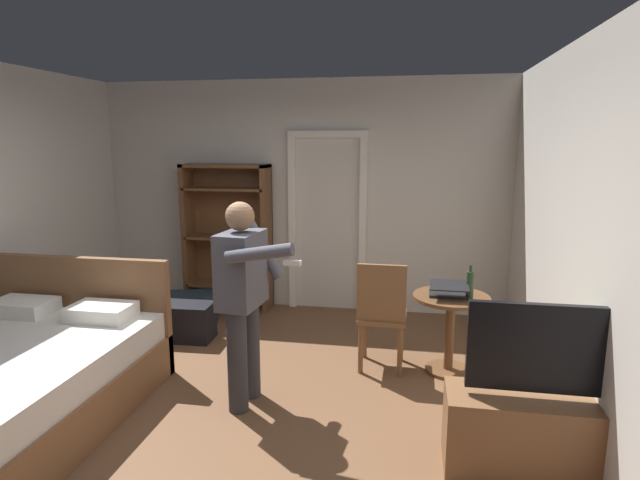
{
  "coord_description": "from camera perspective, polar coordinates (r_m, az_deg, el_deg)",
  "views": [
    {
      "loc": [
        1.31,
        -3.37,
        2.01
      ],
      "look_at": [
        0.64,
        0.37,
        1.28
      ],
      "focal_mm": 28.84,
      "sensor_mm": 36.0,
      "label": 1
    }
  ],
  "objects": [
    {
      "name": "wooden_chair",
      "position": [
        4.57,
        6.86,
        -7.9
      ],
      "size": [
        0.43,
        0.43,
        0.99
      ],
      "color": "brown",
      "rests_on": "ground_plane"
    },
    {
      "name": "laptop",
      "position": [
        4.54,
        14.07,
        -5.51
      ],
      "size": [
        0.32,
        0.33,
        0.15
      ],
      "color": "black",
      "rests_on": "side_table"
    },
    {
      "name": "person_blue_shirt",
      "position": [
        3.9,
        -8.48,
        -5.58
      ],
      "size": [
        0.67,
        0.63,
        1.58
      ],
      "color": "#333338",
      "rests_on": "ground_plane"
    },
    {
      "name": "doorway_frame",
      "position": [
        6.09,
        0.81,
        3.46
      ],
      "size": [
        0.93,
        0.08,
        2.13
      ],
      "color": "white",
      "rests_on": "ground_plane"
    },
    {
      "name": "suitcase_small",
      "position": [
        5.52,
        -14.88,
        -8.74
      ],
      "size": [
        0.61,
        0.35,
        0.38
      ],
      "primitive_type": "cube",
      "rotation": [
        0.0,
        0.0,
        0.04
      ],
      "color": "black",
      "rests_on": "ground_plane"
    },
    {
      "name": "bottle_on_table",
      "position": [
        4.5,
        16.31,
        -4.79
      ],
      "size": [
        0.06,
        0.06,
        0.3
      ],
      "color": "#283D27",
      "rests_on": "side_table"
    },
    {
      "name": "suitcase_dark",
      "position": [
        6.11,
        -13.92,
        -7.13
      ],
      "size": [
        0.66,
        0.51,
        0.3
      ],
      "primitive_type": "cube",
      "rotation": [
        0.0,
        0.0,
        0.29
      ],
      "color": "#1E2D38",
      "rests_on": "ground_plane"
    },
    {
      "name": "side_table",
      "position": [
        4.67,
        14.25,
        -8.66
      ],
      "size": [
        0.66,
        0.66,
        0.7
      ],
      "color": "brown",
      "rests_on": "ground_plane"
    },
    {
      "name": "tv_flatscreen",
      "position": [
        3.58,
        23.34,
        -18.41
      ],
      "size": [
        1.14,
        0.4,
        1.09
      ],
      "color": "brown",
      "rests_on": "ground_plane"
    },
    {
      "name": "wall_back",
      "position": [
        6.21,
        -2.07,
        4.9
      ],
      "size": [
        5.1,
        0.12,
        2.72
      ],
      "primitive_type": "cube",
      "color": "beige",
      "rests_on": "ground_plane"
    },
    {
      "name": "bed",
      "position": [
        4.48,
        -31.41,
        -13.15
      ],
      "size": [
        1.67,
        2.04,
        1.02
      ],
      "color": "brown",
      "rests_on": "ground_plane"
    },
    {
      "name": "ground_plane",
      "position": [
        4.14,
        -10.17,
        -18.35
      ],
      "size": [
        5.73,
        5.73,
        0.0
      ],
      "primitive_type": "plane",
      "color": "brown"
    },
    {
      "name": "bookshelf",
      "position": [
        6.29,
        -10.15,
        1.03
      ],
      "size": [
        1.05,
        0.32,
        1.75
      ],
      "color": "brown",
      "rests_on": "ground_plane"
    },
    {
      "name": "wall_right",
      "position": [
        3.63,
        28.94,
        -0.76
      ],
      "size": [
        0.12,
        5.45,
        2.72
      ],
      "primitive_type": "cube",
      "color": "beige",
      "rests_on": "ground_plane"
    }
  ]
}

